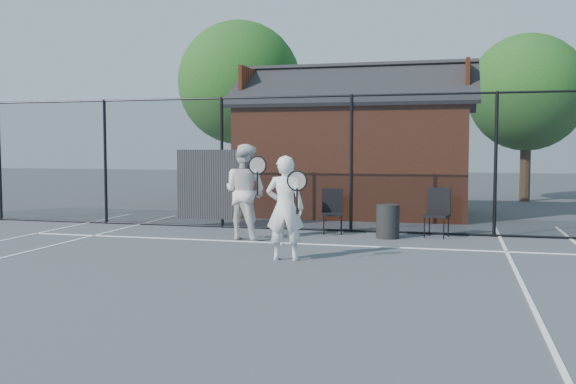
% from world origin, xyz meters
% --- Properties ---
extents(ground, '(80.00, 80.00, 0.00)m').
position_xyz_m(ground, '(0.00, 0.00, 0.00)').
color(ground, '#494E53').
rests_on(ground, ground).
extents(court_lines, '(11.02, 18.00, 0.01)m').
position_xyz_m(court_lines, '(0.00, -1.32, 0.01)').
color(court_lines, white).
rests_on(court_lines, ground).
extents(fence, '(22.04, 3.00, 3.00)m').
position_xyz_m(fence, '(-0.30, 5.00, 1.45)').
color(fence, black).
rests_on(fence, ground).
extents(clubhouse, '(6.50, 4.36, 4.19)m').
position_xyz_m(clubhouse, '(0.50, 9.00, 1.61)').
color(clubhouse, brown).
rests_on(clubhouse, ground).
extents(tree_left, '(4.48, 4.48, 6.44)m').
position_xyz_m(tree_left, '(-4.50, 13.50, 4.19)').
color(tree_left, black).
rests_on(tree_left, ground).
extents(tree_right, '(3.97, 3.97, 5.70)m').
position_xyz_m(tree_right, '(5.50, 14.50, 3.71)').
color(tree_right, black).
rests_on(tree_right, ground).
extents(player_front, '(0.79, 0.60, 1.72)m').
position_xyz_m(player_front, '(0.52, 1.23, 0.86)').
color(player_front, white).
rests_on(player_front, ground).
extents(player_back, '(1.13, 0.97, 1.92)m').
position_xyz_m(player_back, '(-0.89, 3.35, 0.96)').
color(player_back, white).
rests_on(player_back, ground).
extents(chair_left, '(0.54, 0.55, 0.94)m').
position_xyz_m(chair_left, '(0.67, 4.60, 0.47)').
color(chair_left, black).
rests_on(chair_left, ground).
extents(chair_right, '(0.57, 0.59, 0.99)m').
position_xyz_m(chair_right, '(2.84, 4.60, 0.50)').
color(chair_right, black).
rests_on(chair_right, ground).
extents(waste_bin, '(0.54, 0.54, 0.69)m').
position_xyz_m(waste_bin, '(1.88, 4.23, 0.35)').
color(waste_bin, '#262626').
rests_on(waste_bin, ground).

